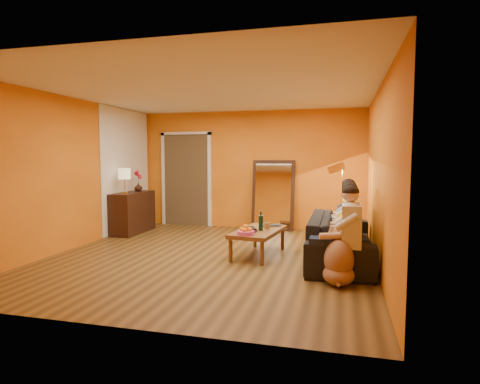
% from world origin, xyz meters
% --- Properties ---
extents(room_shell, '(5.00, 5.50, 2.60)m').
position_xyz_m(room_shell, '(0.00, 0.37, 1.30)').
color(room_shell, brown).
rests_on(room_shell, ground).
extents(white_accent, '(0.02, 1.90, 2.58)m').
position_xyz_m(white_accent, '(-2.48, 1.75, 1.30)').
color(white_accent, white).
rests_on(white_accent, wall_left).
extents(doorway_recess, '(1.06, 0.30, 2.10)m').
position_xyz_m(doorway_recess, '(-1.50, 2.83, 1.05)').
color(doorway_recess, '#3F2D19').
rests_on(doorway_recess, floor).
extents(door_jamb_left, '(0.08, 0.06, 2.20)m').
position_xyz_m(door_jamb_left, '(-2.07, 2.71, 1.05)').
color(door_jamb_left, white).
rests_on(door_jamb_left, wall_back).
extents(door_jamb_right, '(0.08, 0.06, 2.20)m').
position_xyz_m(door_jamb_right, '(-0.93, 2.71, 1.05)').
color(door_jamb_right, white).
rests_on(door_jamb_right, wall_back).
extents(door_header, '(1.22, 0.06, 0.08)m').
position_xyz_m(door_header, '(-1.50, 2.71, 2.12)').
color(door_header, white).
rests_on(door_header, wall_back).
extents(mirror_frame, '(0.92, 0.27, 1.51)m').
position_xyz_m(mirror_frame, '(0.55, 2.63, 0.76)').
color(mirror_frame, black).
rests_on(mirror_frame, floor).
extents(mirror_glass, '(0.78, 0.21, 1.35)m').
position_xyz_m(mirror_glass, '(0.55, 2.59, 0.76)').
color(mirror_glass, white).
rests_on(mirror_glass, mirror_frame).
extents(sideboard, '(0.44, 1.18, 0.85)m').
position_xyz_m(sideboard, '(-2.24, 1.55, 0.42)').
color(sideboard, black).
rests_on(sideboard, floor).
extents(table_lamp, '(0.24, 0.24, 0.51)m').
position_xyz_m(table_lamp, '(-2.24, 1.25, 1.10)').
color(table_lamp, beige).
rests_on(table_lamp, sideboard).
extents(sofa, '(2.35, 0.92, 0.69)m').
position_xyz_m(sofa, '(2.00, 0.27, 0.34)').
color(sofa, black).
rests_on(sofa, floor).
extents(coffee_table, '(0.77, 1.29, 0.42)m').
position_xyz_m(coffee_table, '(0.72, 0.25, 0.21)').
color(coffee_table, brown).
rests_on(coffee_table, floor).
extents(floor_lamp, '(0.34, 0.30, 1.44)m').
position_xyz_m(floor_lamp, '(2.01, 1.61, 0.72)').
color(floor_lamp, '#CB8C3B').
rests_on(floor_lamp, floor).
extents(dog, '(0.43, 0.63, 0.71)m').
position_xyz_m(dog, '(1.99, -0.90, 0.36)').
color(dog, '#956043').
rests_on(dog, floor).
extents(person_far_left, '(0.70, 0.44, 1.22)m').
position_xyz_m(person_far_left, '(2.13, -0.73, 0.61)').
color(person_far_left, beige).
rests_on(person_far_left, sofa).
extents(person_mid_left, '(0.70, 0.44, 1.22)m').
position_xyz_m(person_mid_left, '(2.13, -0.18, 0.61)').
color(person_mid_left, '#E4BF4C').
rests_on(person_mid_left, sofa).
extents(person_mid_right, '(0.70, 0.44, 1.22)m').
position_xyz_m(person_mid_right, '(2.13, 0.37, 0.61)').
color(person_mid_right, '#8DABDB').
rests_on(person_mid_right, sofa).
extents(person_far_right, '(0.70, 0.44, 1.22)m').
position_xyz_m(person_far_right, '(2.13, 0.92, 0.61)').
color(person_far_right, '#343439').
rests_on(person_far_right, sofa).
extents(fruit_bowl, '(0.26, 0.26, 0.16)m').
position_xyz_m(fruit_bowl, '(0.62, -0.20, 0.50)').
color(fruit_bowl, '#E350AD').
rests_on(fruit_bowl, coffee_table).
extents(wine_bottle, '(0.07, 0.07, 0.31)m').
position_xyz_m(wine_bottle, '(0.77, 0.20, 0.58)').
color(wine_bottle, black).
rests_on(wine_bottle, coffee_table).
extents(tumbler, '(0.12, 0.12, 0.10)m').
position_xyz_m(tumbler, '(0.84, 0.37, 0.47)').
color(tumbler, '#B27F3F').
rests_on(tumbler, coffee_table).
extents(laptop, '(0.41, 0.37, 0.03)m').
position_xyz_m(laptop, '(0.90, 0.60, 0.43)').
color(laptop, black).
rests_on(laptop, coffee_table).
extents(book_lower, '(0.23, 0.28, 0.02)m').
position_xyz_m(book_lower, '(0.54, 0.05, 0.43)').
color(book_lower, black).
rests_on(book_lower, coffee_table).
extents(book_mid, '(0.17, 0.23, 0.02)m').
position_xyz_m(book_mid, '(0.55, 0.06, 0.45)').
color(book_mid, red).
rests_on(book_mid, book_lower).
extents(book_upper, '(0.26, 0.29, 0.02)m').
position_xyz_m(book_upper, '(0.54, 0.04, 0.47)').
color(book_upper, black).
rests_on(book_upper, book_mid).
extents(vase, '(0.17, 0.17, 0.18)m').
position_xyz_m(vase, '(-2.24, 1.80, 0.94)').
color(vase, black).
rests_on(vase, sideboard).
extents(flowers, '(0.17, 0.17, 0.45)m').
position_xyz_m(flowers, '(-2.24, 1.80, 1.19)').
color(flowers, red).
rests_on(flowers, vase).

